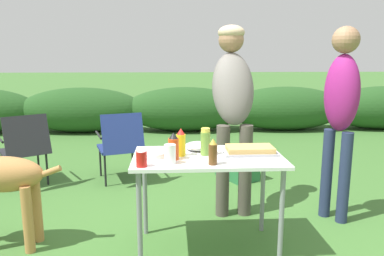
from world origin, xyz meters
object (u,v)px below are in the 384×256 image
(standing_person_with_beanie, at_px, (233,96))
(plate_stack, at_px, (153,154))
(beer_bottle, at_px, (213,152))
(mustard_bottle, at_px, (181,143))
(relish_jar, at_px, (205,142))
(ketchup_bottle, at_px, (141,157))
(food_tray, at_px, (250,150))
(camp_chair_green_behind_table, at_px, (120,143))
(paper_cup_stack, at_px, (170,154))
(hot_sauce_bottle, at_px, (173,147))
(cooler_box, at_px, (237,164))
(camp_chair_near_hedge, at_px, (25,146))
(folding_table, at_px, (208,166))
(mixing_bowl, at_px, (198,146))
(standing_person_in_gray_fleece, at_px, (341,104))

(standing_person_with_beanie, bearing_deg, plate_stack, -136.03)
(standing_person_with_beanie, bearing_deg, beer_bottle, -108.66)
(mustard_bottle, distance_m, relish_jar, 0.18)
(ketchup_bottle, height_order, standing_person_with_beanie, standing_person_with_beanie)
(food_tray, bearing_deg, camp_chair_green_behind_table, 127.43)
(paper_cup_stack, relative_size, mustard_bottle, 0.65)
(ketchup_bottle, xyz_separation_m, hot_sauce_bottle, (0.21, 0.16, 0.03))
(beer_bottle, height_order, cooler_box, beer_bottle)
(camp_chair_near_hedge, bearing_deg, folding_table, -70.70)
(mixing_bowl, height_order, hot_sauce_bottle, hot_sauce_bottle)
(ketchup_bottle, relative_size, camp_chair_green_behind_table, 0.16)
(camp_chair_green_behind_table, bearing_deg, beer_bottle, -82.53)
(paper_cup_stack, distance_m, relish_jar, 0.34)
(food_tray, bearing_deg, mixing_bowl, 160.88)
(ketchup_bottle, height_order, relish_jar, relish_jar)
(folding_table, relative_size, plate_stack, 5.09)
(folding_table, xyz_separation_m, food_tray, (0.32, 0.05, 0.10))
(standing_person_in_gray_fleece, xyz_separation_m, cooler_box, (-0.67, 1.19, -0.89))
(mustard_bottle, xyz_separation_m, camp_chair_green_behind_table, (-0.66, 1.58, -0.37))
(mustard_bottle, bearing_deg, camp_chair_near_hedge, 138.90)
(standing_person_in_gray_fleece, xyz_separation_m, camp_chair_near_hedge, (-3.11, 1.04, -0.59))
(ketchup_bottle, relative_size, camp_chair_near_hedge, 0.16)
(relish_jar, distance_m, camp_chair_near_hedge, 2.44)
(standing_person_in_gray_fleece, distance_m, cooler_box, 1.63)
(plate_stack, bearing_deg, mustard_bottle, 0.45)
(plate_stack, distance_m, paper_cup_stack, 0.24)
(mixing_bowl, distance_m, standing_person_in_gray_fleece, 1.32)
(food_tray, bearing_deg, mustard_bottle, -176.17)
(food_tray, bearing_deg, standing_person_in_gray_fleece, 25.74)
(beer_bottle, bearing_deg, plate_stack, 150.40)
(paper_cup_stack, height_order, camp_chair_green_behind_table, paper_cup_stack)
(beer_bottle, bearing_deg, ketchup_bottle, -177.23)
(paper_cup_stack, distance_m, beer_bottle, 0.29)
(plate_stack, height_order, camp_chair_near_hedge, camp_chair_near_hedge)
(plate_stack, height_order, paper_cup_stack, paper_cup_stack)
(camp_chair_near_hedge, bearing_deg, hot_sauce_bottle, -76.31)
(mustard_bottle, bearing_deg, relish_jar, 4.17)
(standing_person_in_gray_fleece, bearing_deg, ketchup_bottle, -102.32)
(mustard_bottle, xyz_separation_m, relish_jar, (0.18, 0.01, 0.00))
(standing_person_in_gray_fleece, relative_size, camp_chair_near_hedge, 2.05)
(beer_bottle, relative_size, cooler_box, 0.32)
(paper_cup_stack, relative_size, relish_jar, 0.66)
(hot_sauce_bottle, height_order, standing_person_in_gray_fleece, standing_person_in_gray_fleece)
(mixing_bowl, bearing_deg, paper_cup_stack, -121.00)
(food_tray, distance_m, camp_chair_near_hedge, 2.69)
(paper_cup_stack, xyz_separation_m, cooler_box, (0.80, 1.85, -0.64))
(hot_sauce_bottle, distance_m, standing_person_with_beanie, 1.02)
(hot_sauce_bottle, relative_size, camp_chair_green_behind_table, 0.24)
(folding_table, bearing_deg, hot_sauce_bottle, -161.14)
(paper_cup_stack, xyz_separation_m, beer_bottle, (0.29, -0.04, 0.02))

